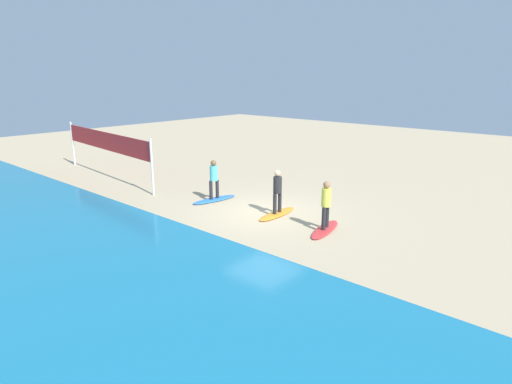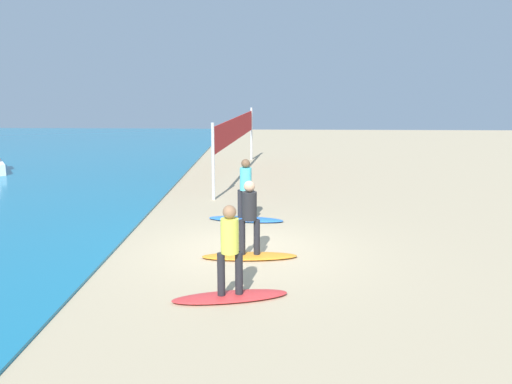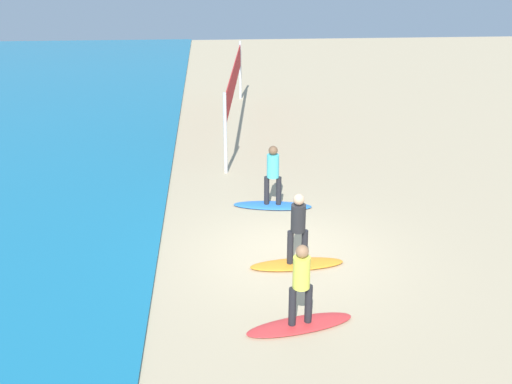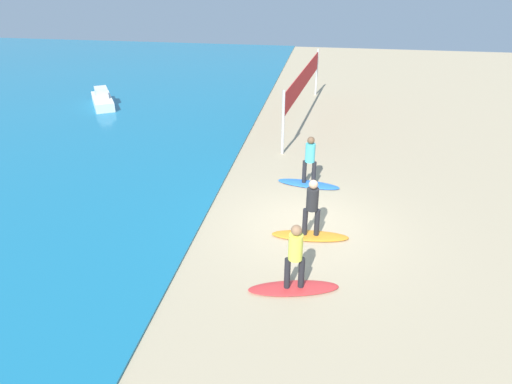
{
  "view_description": "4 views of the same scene",
  "coord_description": "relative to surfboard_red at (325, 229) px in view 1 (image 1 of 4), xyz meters",
  "views": [
    {
      "loc": [
        -10.27,
        12.09,
        5.16
      ],
      "look_at": [
        -0.6,
        1.21,
        1.19
      ],
      "focal_mm": 30.48,
      "sensor_mm": 36.0,
      "label": 1
    },
    {
      "loc": [
        -11.97,
        -0.63,
        3.89
      ],
      "look_at": [
        0.88,
        -0.21,
        1.2
      ],
      "focal_mm": 38.43,
      "sensor_mm": 36.0,
      "label": 2
    },
    {
      "loc": [
        -12.53,
        1.63,
        6.93
      ],
      "look_at": [
        0.78,
        0.71,
        1.27
      ],
      "focal_mm": 43.84,
      "sensor_mm": 36.0,
      "label": 3
    },
    {
      "loc": [
        -11.0,
        -0.36,
        6.75
      ],
      "look_at": [
        -0.53,
        1.38,
        1.28
      ],
      "focal_mm": 31.65,
      "sensor_mm": 36.0,
      "label": 4
    }
  ],
  "objects": [
    {
      "name": "surfer_orange",
      "position": [
        2.28,
        -0.24,
        0.99
      ],
      "size": [
        0.32,
        0.46,
        1.64
      ],
      "color": "#232328",
      "rests_on": "surfboard_orange"
    },
    {
      "name": "surfboard_orange",
      "position": [
        2.28,
        -0.24,
        0.0
      ],
      "size": [
        0.7,
        2.13,
        0.09
      ],
      "primitive_type": "ellipsoid",
      "rotation": [
        0.0,
        0.0,
        1.64
      ],
      "color": "orange",
      "rests_on": "ground"
    },
    {
      "name": "surfer_blue",
      "position": [
        5.48,
        0.0,
        0.99
      ],
      "size": [
        0.32,
        0.46,
        1.64
      ],
      "color": "#232328",
      "rests_on": "surfboard_blue"
    },
    {
      "name": "volleyball_net",
      "position": [
        12.6,
        0.75,
        1.74
      ],
      "size": [
        9.06,
        0.96,
        2.5
      ],
      "color": "silver",
      "rests_on": "ground"
    },
    {
      "name": "surfer_red",
      "position": [
        0.0,
        -0.0,
        0.99
      ],
      "size": [
        0.32,
        0.45,
        1.64
      ],
      "color": "#232328",
      "rests_on": "surfboard_red"
    },
    {
      "name": "ground_plane",
      "position": [
        2.78,
        -0.13,
        -0.04
      ],
      "size": [
        60.0,
        60.0,
        0.0
      ],
      "primitive_type": "plane",
      "color": "tan"
    },
    {
      "name": "surfboard_red",
      "position": [
        0.0,
        0.0,
        0.0
      ],
      "size": [
        1.02,
        2.17,
        0.09
      ],
      "primitive_type": "ellipsoid",
      "rotation": [
        0.0,
        0.0,
        1.8
      ],
      "color": "red",
      "rests_on": "ground"
    },
    {
      "name": "surfboard_blue",
      "position": [
        5.48,
        0.0,
        0.0
      ],
      "size": [
        0.86,
        2.16,
        0.09
      ],
      "primitive_type": "ellipsoid",
      "rotation": [
        0.0,
        0.0,
        1.43
      ],
      "color": "blue",
      "rests_on": "ground"
    }
  ]
}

